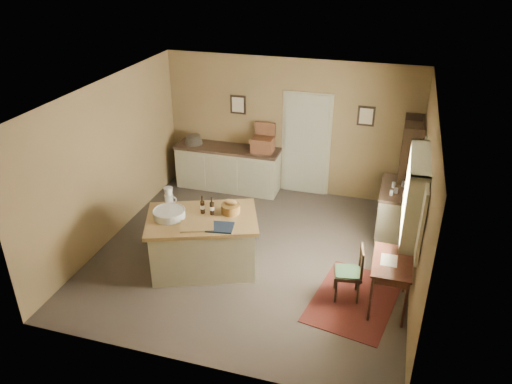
% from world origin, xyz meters
% --- Properties ---
extents(ground, '(5.00, 5.00, 0.00)m').
position_xyz_m(ground, '(0.00, 0.00, 0.00)').
color(ground, '#4A4039').
rests_on(ground, ground).
extents(wall_back, '(5.00, 0.10, 2.70)m').
position_xyz_m(wall_back, '(0.00, 2.50, 1.35)').
color(wall_back, olive).
rests_on(wall_back, ground).
extents(wall_front, '(5.00, 0.10, 2.70)m').
position_xyz_m(wall_front, '(0.00, -2.50, 1.35)').
color(wall_front, olive).
rests_on(wall_front, ground).
extents(wall_left, '(0.10, 5.00, 2.70)m').
position_xyz_m(wall_left, '(-2.50, 0.00, 1.35)').
color(wall_left, olive).
rests_on(wall_left, ground).
extents(wall_right, '(0.10, 5.00, 2.70)m').
position_xyz_m(wall_right, '(2.50, 0.00, 1.35)').
color(wall_right, olive).
rests_on(wall_right, ground).
extents(ceiling, '(5.00, 5.00, 0.00)m').
position_xyz_m(ceiling, '(0.00, 0.00, 2.70)').
color(ceiling, silver).
rests_on(ceiling, wall_back).
extents(door, '(0.97, 0.06, 2.11)m').
position_xyz_m(door, '(0.35, 2.47, 1.05)').
color(door, '#A8A891').
rests_on(door, ground).
extents(framed_prints, '(2.82, 0.02, 0.38)m').
position_xyz_m(framed_prints, '(0.20, 2.48, 1.72)').
color(framed_prints, black).
rests_on(framed_prints, ground).
extents(window, '(0.25, 1.99, 1.12)m').
position_xyz_m(window, '(2.42, -0.20, 1.55)').
color(window, '#B9B492').
rests_on(window, ground).
extents(work_island, '(1.93, 1.60, 1.20)m').
position_xyz_m(work_island, '(-0.64, -0.57, 0.48)').
color(work_island, '#B9B492').
rests_on(work_island, ground).
extents(sideboard, '(2.13, 0.61, 1.18)m').
position_xyz_m(sideboard, '(-1.18, 2.20, 0.48)').
color(sideboard, '#B9B492').
rests_on(sideboard, ground).
extents(rug, '(1.37, 1.77, 0.01)m').
position_xyz_m(rug, '(1.75, -0.71, 0.00)').
color(rug, '#551C15').
rests_on(rug, ground).
extents(writing_desk, '(0.53, 0.86, 0.82)m').
position_xyz_m(writing_desk, '(2.20, -0.71, 0.67)').
color(writing_desk, '#371A12').
rests_on(writing_desk, ground).
extents(desk_chair, '(0.44, 0.44, 0.82)m').
position_xyz_m(desk_chair, '(1.62, -0.67, 0.41)').
color(desk_chair, black).
rests_on(desk_chair, ground).
extents(right_cabinet, '(0.61, 1.10, 0.99)m').
position_xyz_m(right_cabinet, '(2.20, 1.31, 0.46)').
color(right_cabinet, '#B9B492').
rests_on(right_cabinet, ground).
extents(shelving_unit, '(0.33, 0.86, 1.92)m').
position_xyz_m(shelving_unit, '(2.35, 1.86, 0.96)').
color(shelving_unit, black).
rests_on(shelving_unit, ground).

